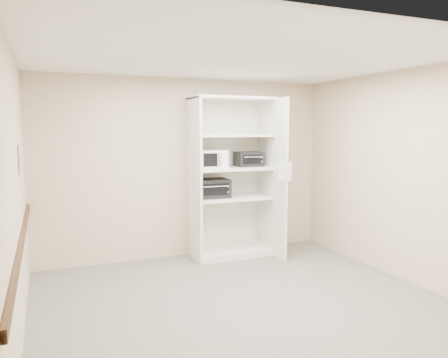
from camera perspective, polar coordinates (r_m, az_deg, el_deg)
name	(u,v)px	position (r m, az deg, el deg)	size (l,w,h in m)	color
floor	(241,301)	(5.16, 2.19, -15.60)	(4.50, 4.00, 0.01)	#626055
ceiling	(242,58)	(4.84, 2.34, 15.51)	(4.50, 4.00, 0.01)	white
wall_back	(187,168)	(6.68, -4.91, 1.40)	(4.50, 0.02, 2.70)	#C9AD91
wall_front	(363,217)	(3.14, 17.74, -4.70)	(4.50, 0.02, 2.70)	#C9AD91
wall_left	(16,195)	(4.39, -25.49, -1.88)	(0.02, 4.00, 2.70)	#C9AD91
wall_right	(398,175)	(6.11, 21.83, 0.48)	(0.02, 4.00, 2.70)	#C9AD91
shelving_unit	(234,183)	(6.66, 1.35, -0.49)	(1.24, 0.92, 2.42)	silver
microwave	(210,159)	(6.47, -1.79, 2.63)	(0.45, 0.34, 0.27)	white
toaster_oven_upper	(248,159)	(6.77, 3.21, 2.62)	(0.39, 0.30, 0.23)	black
toaster_oven_lower	(212,188)	(6.57, -1.61, -1.21)	(0.50, 0.38, 0.28)	black
paper_sign	(285,172)	(6.31, 7.98, 0.96)	(0.21, 0.01, 0.27)	white
chair_rail	(22,243)	(4.48, -24.92, -7.58)	(0.04, 3.98, 0.08)	black
wall_poster	(20,160)	(5.03, -25.12, 2.31)	(0.01, 0.22, 0.31)	silver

